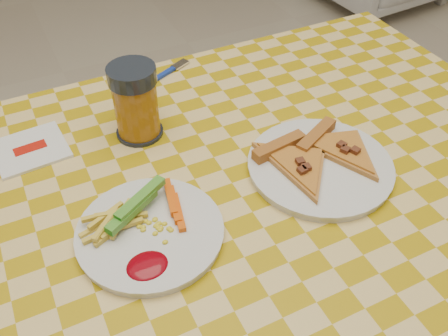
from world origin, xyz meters
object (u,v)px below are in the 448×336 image
at_px(table, 213,238).
at_px(plate_left, 150,233).
at_px(drink_glass, 136,103).
at_px(plate_right, 320,167).

relative_size(table, plate_left, 6.04).
bearing_deg(plate_left, table, 6.30).
bearing_deg(plate_left, drink_glass, 74.69).
xyz_separation_m(plate_right, drink_glass, (-0.24, 0.23, 0.06)).
relative_size(plate_left, plate_right, 0.89).
distance_m(plate_left, drink_glass, 0.25).
bearing_deg(drink_glass, table, -79.61).
height_order(table, plate_right, plate_right).
xyz_separation_m(table, drink_glass, (-0.04, 0.22, 0.14)).
xyz_separation_m(plate_left, plate_right, (0.30, 0.01, 0.00)).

